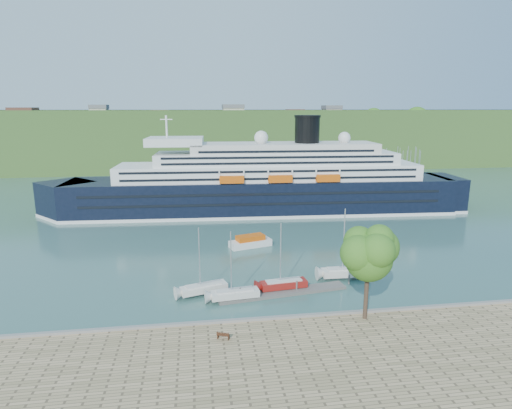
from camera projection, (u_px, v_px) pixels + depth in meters
The scene contains 12 objects.
ground at pixel (260, 327), 49.76m from camera, with size 400.00×400.00×0.00m, color #315751.
far_hillside at pixel (210, 138), 187.06m from camera, with size 400.00×50.00×24.00m, color #365522.
quay_coping at pixel (261, 319), 49.32m from camera, with size 220.00×0.50×0.30m, color slate.
cruise_ship at pixel (261, 165), 101.99m from camera, with size 103.94×15.13×23.34m, color black, non-canonical shape.
park_bench at pixel (223, 335), 45.21m from camera, with size 1.44×0.59×0.92m, color #482714, non-canonical shape.
promenade_tree at pixel (368, 269), 48.44m from camera, with size 7.36×7.36×12.18m, color #2B6A1B, non-canonical shape.
floating_pontoon at pixel (283, 292), 58.57m from camera, with size 18.15×2.22×0.40m, color slate, non-canonical shape.
sailboat_white_near at pixel (203, 263), 57.39m from camera, with size 7.06×1.96×9.11m, color silver, non-canonical shape.
sailboat_red at pixel (284, 259), 58.67m from camera, with size 7.22×2.01×9.33m, color maroon, non-canonical shape.
sailboat_white_far at pixel (347, 246), 62.65m from camera, with size 7.97×2.21×10.29m, color silver, non-canonical shape.
tender_launch at pixel (250, 241), 78.37m from camera, with size 7.79×2.67×2.15m, color #CF520C, non-canonical shape.
sailboat_extra at pixel (235, 268), 55.63m from camera, with size 7.04×1.96×9.10m, color silver, non-canonical shape.
Camera 1 is at (-7.02, -44.83, 24.92)m, focal length 30.00 mm.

